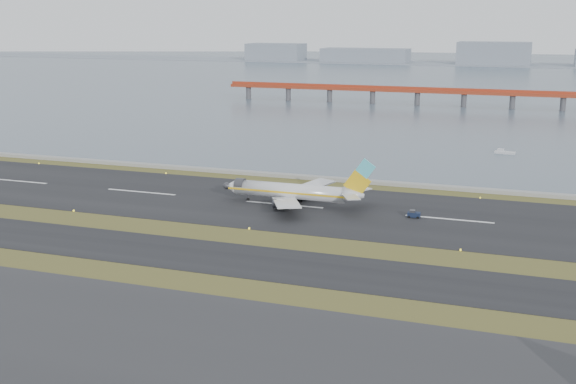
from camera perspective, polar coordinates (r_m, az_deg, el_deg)
name	(u,v)px	position (r m, az deg, el deg)	size (l,w,h in m)	color
ground	(235,239)	(150.38, -4.17, -3.74)	(1000.00, 1000.00, 0.00)	#394318
apron_strip	(77,351)	(105.69, -16.37, -11.98)	(1000.00, 50.00, 0.10)	#2B2B2D
taxiway_strip	(211,257)	(139.99, -6.13, -5.09)	(1000.00, 18.00, 0.10)	black
runway_strip	(284,205)	(177.20, -0.32, -1.01)	(1000.00, 45.00, 0.10)	black
seawall	(320,178)	(204.81, 2.51, 1.10)	(1000.00, 2.50, 1.00)	#969690
bay_water	(466,76)	(595.97, 13.90, 8.87)	(1400.00, 800.00, 1.30)	#445361
red_pier	(464,93)	(385.17, 13.75, 7.61)	(260.00, 5.00, 10.20)	#9F341B
far_shoreline	(497,58)	(753.77, 16.22, 10.10)	(1400.00, 80.00, 60.50)	gray
airliner	(295,192)	(176.00, 0.58, 0.03)	(38.52, 32.89, 12.80)	silver
pushback_tug	(414,214)	(168.03, 9.90, -1.74)	(2.92, 1.78, 1.84)	#131C35
workboat_near	(504,152)	(255.20, 16.71, 3.03)	(7.01, 3.23, 1.64)	silver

